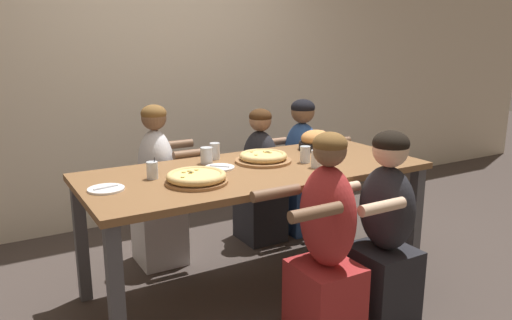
# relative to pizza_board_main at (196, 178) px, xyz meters

# --- Properties ---
(ground_plane) EXTENTS (18.00, 18.00, 0.00)m
(ground_plane) POSITION_rel_pizza_board_main_xyz_m (0.45, 0.13, -0.83)
(ground_plane) COLOR #423833
(ground_plane) RESTS_ON ground
(restaurant_back_panel) EXTENTS (10.00, 0.06, 3.20)m
(restaurant_back_panel) POSITION_rel_pizza_board_main_xyz_m (0.45, 1.75, 0.77)
(restaurant_back_panel) COLOR beige
(restaurant_back_panel) RESTS_ON ground
(dining_table) EXTENTS (2.11, 0.91, 0.80)m
(dining_table) POSITION_rel_pizza_board_main_xyz_m (0.45, 0.13, -0.12)
(dining_table) COLOR brown
(dining_table) RESTS_ON ground
(pizza_board_main) EXTENTS (0.35, 0.35, 0.06)m
(pizza_board_main) POSITION_rel_pizza_board_main_xyz_m (0.00, 0.00, 0.00)
(pizza_board_main) COLOR #996B42
(pizza_board_main) RESTS_ON dining_table
(pizza_board_second) EXTENTS (0.37, 0.37, 0.06)m
(pizza_board_second) POSITION_rel_pizza_board_main_xyz_m (0.57, 0.23, -0.00)
(pizza_board_second) COLOR #996B42
(pizza_board_second) RESTS_ON dining_table
(skillet_bowl) EXTENTS (0.36, 0.25, 0.14)m
(skillet_bowl) POSITION_rel_pizza_board_main_xyz_m (1.09, 0.37, 0.03)
(skillet_bowl) COLOR black
(skillet_bowl) RESTS_ON dining_table
(empty_plate_a) EXTENTS (0.18, 0.18, 0.02)m
(empty_plate_a) POSITION_rel_pizza_board_main_xyz_m (0.25, 0.22, -0.03)
(empty_plate_a) COLOR white
(empty_plate_a) RESTS_ON dining_table
(empty_plate_b) EXTENTS (0.19, 0.19, 0.02)m
(empty_plate_b) POSITION_rel_pizza_board_main_xyz_m (-0.46, 0.12, -0.03)
(empty_plate_b) COLOR white
(empty_plate_b) RESTS_ON dining_table
(cocktail_glass_blue) EXTENTS (0.06, 0.06, 0.12)m
(cocktail_glass_blue) POSITION_rel_pizza_board_main_xyz_m (-0.18, 0.21, 0.01)
(cocktail_glass_blue) COLOR silver
(cocktail_glass_blue) RESTS_ON dining_table
(drinking_glass_a) EXTENTS (0.07, 0.07, 0.11)m
(drinking_glass_a) POSITION_rel_pizza_board_main_xyz_m (0.78, -0.05, 0.02)
(drinking_glass_a) COLOR silver
(drinking_glass_a) RESTS_ON dining_table
(drinking_glass_b) EXTENTS (0.07, 0.07, 0.11)m
(drinking_glass_b) POSITION_rel_pizza_board_main_xyz_m (0.34, 0.47, 0.02)
(drinking_glass_b) COLOR silver
(drinking_glass_b) RESTS_ON dining_table
(drinking_glass_c) EXTENTS (0.06, 0.06, 0.14)m
(drinking_glass_c) POSITION_rel_pizza_board_main_xyz_m (0.96, 0.00, 0.03)
(drinking_glass_c) COLOR silver
(drinking_glass_c) RESTS_ON dining_table
(drinking_glass_d) EXTENTS (0.08, 0.08, 0.10)m
(drinking_glass_d) POSITION_rel_pizza_board_main_xyz_m (0.24, 0.39, 0.01)
(drinking_glass_d) COLOR silver
(drinking_glass_d) RESTS_ON dining_table
(drinking_glass_e) EXTENTS (0.07, 0.07, 0.11)m
(drinking_glass_e) POSITION_rel_pizza_board_main_xyz_m (0.80, 0.09, 0.01)
(drinking_glass_e) COLOR silver
(drinking_glass_e) RESTS_ON dining_table
(diner_far_right) EXTENTS (0.51, 0.40, 1.11)m
(diner_far_right) POSITION_rel_pizza_board_main_xyz_m (1.29, 0.80, -0.33)
(diner_far_right) COLOR #2D5193
(diner_far_right) RESTS_ON ground
(diner_near_midright) EXTENTS (0.51, 0.40, 1.10)m
(diner_near_midright) POSITION_rel_pizza_board_main_xyz_m (0.90, -0.55, -0.33)
(diner_near_midright) COLOR #232328
(diner_near_midright) RESTS_ON ground
(diner_near_center) EXTENTS (0.51, 0.40, 1.13)m
(diner_near_center) POSITION_rel_pizza_board_main_xyz_m (0.48, -0.55, -0.32)
(diner_near_center) COLOR #B22D2D
(diner_near_center) RESTS_ON ground
(diner_far_midright) EXTENTS (0.51, 0.40, 1.06)m
(diner_far_midright) POSITION_rel_pizza_board_main_xyz_m (0.89, 0.80, -0.36)
(diner_far_midright) COLOR #232328
(diner_far_midright) RESTS_ON ground
(diner_far_midleft) EXTENTS (0.51, 0.40, 1.14)m
(diner_far_midleft) POSITION_rel_pizza_board_main_xyz_m (0.05, 0.80, -0.32)
(diner_far_midleft) COLOR silver
(diner_far_midleft) RESTS_ON ground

